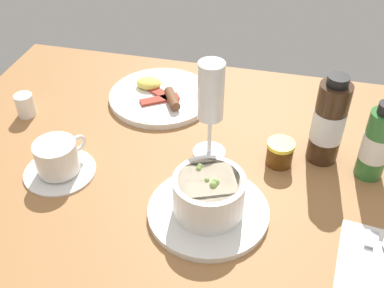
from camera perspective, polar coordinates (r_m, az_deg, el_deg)
ground_plane at (r=91.42cm, az=-0.48°, el=-4.16°), size 110.00×84.00×3.00cm
porridge_bowl at (r=80.06cm, az=2.04°, el=-6.70°), size 21.24×21.24×9.05cm
cutlery_setting at (r=80.24cm, az=22.25°, el=-14.49°), size 15.81×21.17×0.90cm
coffee_cup at (r=91.88cm, az=-16.12°, el=-1.86°), size 13.80×13.80×7.02cm
creamer_jug at (r=110.25cm, az=-19.76°, el=4.55°), size 4.35×4.69×5.71cm
wine_glass at (r=86.93cm, az=2.31°, el=5.82°), size 6.73×6.73×20.55cm
jam_jar at (r=92.35cm, az=10.70°, el=-1.07°), size 5.41×5.41×5.11cm
sauce_bottle_brown at (r=92.02cm, az=16.37°, el=2.54°), size 6.19×6.19×18.76cm
sauce_bottle_green at (r=91.74cm, az=21.66°, el=-0.01°), size 5.30×5.30×16.18cm
breakfast_plate at (r=110.33cm, az=-3.89°, el=5.93°), size 24.23×24.23×3.70cm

